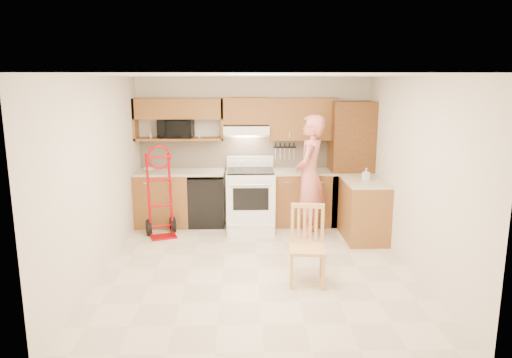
{
  "coord_description": "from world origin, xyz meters",
  "views": [
    {
      "loc": [
        -0.18,
        -5.88,
        2.44
      ],
      "look_at": [
        0.0,
        0.5,
        1.1
      ],
      "focal_mm": 33.01,
      "sensor_mm": 36.0,
      "label": 1
    }
  ],
  "objects_px": {
    "range": "(251,194)",
    "hand_truck": "(161,196)",
    "microwave": "(176,128)",
    "person": "(310,176)",
    "dining_chair": "(307,246)"
  },
  "relations": [
    {
      "from": "hand_truck",
      "to": "range",
      "type": "bearing_deg",
      "value": -5.54
    },
    {
      "from": "microwave",
      "to": "dining_chair",
      "type": "height_order",
      "value": "microwave"
    },
    {
      "from": "microwave",
      "to": "person",
      "type": "xyz_separation_m",
      "value": [
        2.17,
        -0.74,
        -0.69
      ]
    },
    {
      "from": "person",
      "to": "dining_chair",
      "type": "height_order",
      "value": "person"
    },
    {
      "from": "range",
      "to": "hand_truck",
      "type": "height_order",
      "value": "hand_truck"
    },
    {
      "from": "range",
      "to": "microwave",
      "type": "bearing_deg",
      "value": 163.16
    },
    {
      "from": "microwave",
      "to": "hand_truck",
      "type": "bearing_deg",
      "value": -99.95
    },
    {
      "from": "hand_truck",
      "to": "dining_chair",
      "type": "xyz_separation_m",
      "value": [
        2.07,
        -1.86,
        -0.18
      ]
    },
    {
      "from": "microwave",
      "to": "person",
      "type": "relative_size",
      "value": 0.3
    },
    {
      "from": "microwave",
      "to": "person",
      "type": "distance_m",
      "value": 2.39
    },
    {
      "from": "dining_chair",
      "to": "hand_truck",
      "type": "bearing_deg",
      "value": 144.24
    },
    {
      "from": "microwave",
      "to": "dining_chair",
      "type": "xyz_separation_m",
      "value": [
        1.9,
        -2.59,
        -1.17
      ]
    },
    {
      "from": "range",
      "to": "hand_truck",
      "type": "distance_m",
      "value": 1.47
    },
    {
      "from": "range",
      "to": "dining_chair",
      "type": "xyz_separation_m",
      "value": [
        0.65,
        -2.22,
        -0.1
      ]
    },
    {
      "from": "person",
      "to": "hand_truck",
      "type": "height_order",
      "value": "person"
    }
  ]
}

